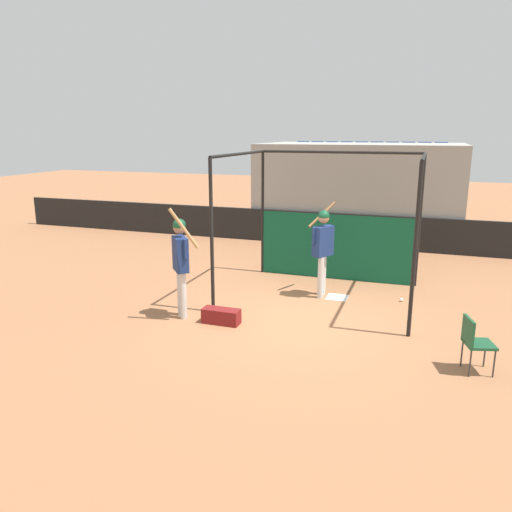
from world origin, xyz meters
TOP-DOWN VIEW (x-y plane):
  - ground_plane at (0.00, 0.00)m, footprint 60.00×60.00m
  - outfield_wall at (0.00, 6.61)m, footprint 24.00×0.12m
  - bleacher_section at (0.00, 8.67)m, footprint 6.50×4.00m
  - batting_cage at (0.21, 2.57)m, footprint 3.78×3.15m
  - home_plate at (0.52, 1.62)m, footprint 0.44×0.44m
  - player_batter at (0.17, 1.63)m, footprint 0.57×0.92m
  - player_waiting at (-2.09, -0.48)m, footprint 0.72×0.62m
  - folding_chair at (3.00, -1.10)m, footprint 0.50×0.50m
  - equipment_bag at (-1.25, -0.55)m, footprint 0.70×0.28m
  - baseball at (1.84, 1.81)m, footprint 0.07×0.07m

SIDE VIEW (x-z plane):
  - ground_plane at x=0.00m, z-range 0.00..0.00m
  - home_plate at x=0.52m, z-range 0.00..0.02m
  - baseball at x=1.84m, z-range 0.00..0.07m
  - equipment_bag at x=-1.25m, z-range 0.00..0.28m
  - outfield_wall at x=0.00m, z-range 0.00..1.03m
  - folding_chair at x=3.00m, z-range 0.10..0.94m
  - player_batter at x=0.17m, z-range 0.16..2.15m
  - player_waiting at x=-2.09m, z-range 0.10..2.26m
  - batting_cage at x=0.21m, z-range -0.25..2.78m
  - bleacher_section at x=0.00m, z-range -0.01..3.10m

